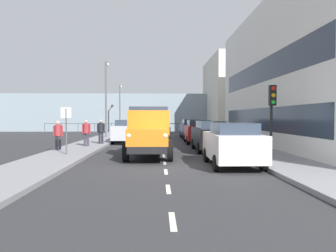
# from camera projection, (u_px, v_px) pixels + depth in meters

# --- Properties ---
(ground_plane) EXTENTS (80.00, 80.00, 0.00)m
(ground_plane) POSITION_uv_depth(u_px,v_px,m) (163.00, 147.00, 20.41)
(ground_plane) COLOR #2D2D30
(sidewalk_left) EXTENTS (2.56, 38.40, 0.15)m
(sidewalk_left) POSITION_uv_depth(u_px,v_px,m) (238.00, 146.00, 20.56)
(sidewalk_left) COLOR gray
(sidewalk_left) RESTS_ON ground_plane
(sidewalk_right) EXTENTS (2.56, 38.40, 0.15)m
(sidewalk_right) POSITION_uv_depth(u_px,v_px,m) (86.00, 146.00, 20.27)
(sidewalk_right) COLOR gray
(sidewalk_right) RESTS_ON ground_plane
(road_centreline_markings) EXTENTS (0.12, 33.98, 0.01)m
(road_centreline_markings) POSITION_uv_depth(u_px,v_px,m) (163.00, 148.00, 19.62)
(road_centreline_markings) COLOR silver
(road_centreline_markings) RESTS_ON ground_plane
(building_terrace) EXTENTS (7.65, 20.65, 9.14)m
(building_terrace) POSITION_uv_depth(u_px,v_px,m) (318.00, 76.00, 20.46)
(building_terrace) COLOR silver
(building_terrace) RESTS_ON ground_plane
(building_far_block) EXTENTS (7.64, 12.00, 9.21)m
(building_far_block) POSITION_uv_depth(u_px,v_px,m) (240.00, 96.00, 40.28)
(building_far_block) COLOR beige
(building_far_block) RESTS_ON ground_plane
(sea_horizon) EXTENTS (80.00, 0.80, 5.00)m
(sea_horizon) POSITION_uv_depth(u_px,v_px,m) (160.00, 113.00, 42.52)
(sea_horizon) COLOR #84939E
(sea_horizon) RESTS_ON ground_plane
(seawall_railing) EXTENTS (28.08, 0.08, 1.20)m
(seawall_railing) POSITION_uv_depth(u_px,v_px,m) (161.00, 125.00, 38.97)
(seawall_railing) COLOR #4C5156
(seawall_railing) RESTS_ON ground_plane
(truck_vintage_orange) EXTENTS (2.17, 5.64, 2.43)m
(truck_vintage_orange) POSITION_uv_depth(u_px,v_px,m) (149.00, 133.00, 15.23)
(truck_vintage_orange) COLOR black
(truck_vintage_orange) RESTS_ON ground_plane
(car_white_kerbside_near) EXTENTS (1.90, 3.84, 1.72)m
(car_white_kerbside_near) POSITION_uv_depth(u_px,v_px,m) (232.00, 144.00, 12.59)
(car_white_kerbside_near) COLOR white
(car_white_kerbside_near) RESTS_ON ground_plane
(car_black_kerbside_1) EXTENTS (1.77, 4.48, 1.72)m
(car_black_kerbside_1) POSITION_uv_depth(u_px,v_px,m) (210.00, 135.00, 18.10)
(car_black_kerbside_1) COLOR black
(car_black_kerbside_1) RESTS_ON ground_plane
(car_red_kerbside_2) EXTENTS (1.94, 3.93, 1.72)m
(car_red_kerbside_2) POSITION_uv_depth(u_px,v_px,m) (198.00, 131.00, 23.42)
(car_red_kerbside_2) COLOR #B21E1E
(car_red_kerbside_2) RESTS_ON ground_plane
(car_navy_kerbside_3) EXTENTS (1.79, 4.56, 1.72)m
(car_navy_kerbside_3) POSITION_uv_depth(u_px,v_px,m) (191.00, 128.00, 28.94)
(car_navy_kerbside_3) COLOR navy
(car_navy_kerbside_3) RESTS_ON ground_plane
(car_silver_oppositeside_0) EXTENTS (1.88, 4.09, 1.72)m
(car_silver_oppositeside_0) POSITION_uv_depth(u_px,v_px,m) (126.00, 131.00, 23.87)
(car_silver_oppositeside_0) COLOR #B7BABF
(car_silver_oppositeside_0) RESTS_ON ground_plane
(pedestrian_strolling) EXTENTS (0.53, 0.34, 1.59)m
(pedestrian_strolling) POSITION_uv_depth(u_px,v_px,m) (58.00, 133.00, 17.26)
(pedestrian_strolling) COLOR #383342
(pedestrian_strolling) RESTS_ON sidewalk_right
(pedestrian_couple_b) EXTENTS (0.53, 0.34, 1.62)m
(pedestrian_couple_b) POSITION_uv_depth(u_px,v_px,m) (86.00, 131.00, 19.60)
(pedestrian_couple_b) COLOR #383342
(pedestrian_couple_b) RESTS_ON sidewalk_right
(pedestrian_in_dark_coat) EXTENTS (0.53, 0.34, 1.61)m
(pedestrian_in_dark_coat) POSITION_uv_depth(u_px,v_px,m) (101.00, 130.00, 21.41)
(pedestrian_in_dark_coat) COLOR black
(pedestrian_in_dark_coat) RESTS_ON sidewalk_right
(traffic_light_near) EXTENTS (0.28, 0.41, 3.20)m
(traffic_light_near) POSITION_uv_depth(u_px,v_px,m) (272.00, 105.00, 14.11)
(traffic_light_near) COLOR black
(traffic_light_near) RESTS_ON sidewalk_left
(lamp_post_promenade) EXTENTS (0.32, 1.14, 6.71)m
(lamp_post_promenade) POSITION_uv_depth(u_px,v_px,m) (106.00, 92.00, 28.52)
(lamp_post_promenade) COLOR #59595B
(lamp_post_promenade) RESTS_ON sidewalk_right
(lamp_post_far) EXTENTS (0.32, 1.14, 5.63)m
(lamp_post_far) POSITION_uv_depth(u_px,v_px,m) (120.00, 103.00, 38.53)
(lamp_post_far) COLOR #59595B
(lamp_post_far) RESTS_ON sidewalk_right
(street_sign) EXTENTS (0.50, 0.07, 2.25)m
(street_sign) POSITION_uv_depth(u_px,v_px,m) (66.00, 122.00, 15.23)
(street_sign) COLOR #4C4C4C
(street_sign) RESTS_ON sidewalk_right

